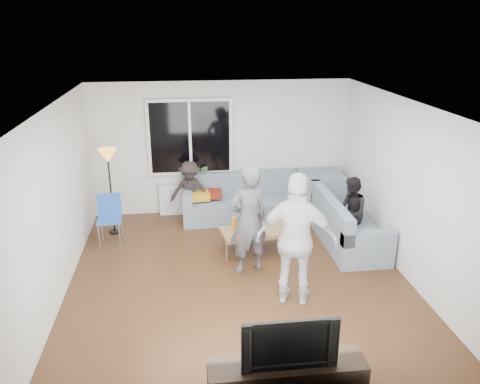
{
  "coord_description": "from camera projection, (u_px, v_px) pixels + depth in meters",
  "views": [
    {
      "loc": [
        -0.78,
        -6.34,
        3.68
      ],
      "look_at": [
        0.1,
        0.6,
        1.15
      ],
      "focal_mm": 35.91,
      "sensor_mm": 36.0,
      "label": 1
    }
  ],
  "objects": [
    {
      "name": "spectator_back",
      "position": [
        190.0,
        191.0,
        9.13
      ],
      "size": [
        0.83,
        0.57,
        1.18
      ],
      "primitive_type": "imported",
      "rotation": [
        0.0,
        0.0,
        -0.18
      ],
      "color": "black",
      "rests_on": "floor"
    },
    {
      "name": "window_mullion",
      "position": [
        190.0,
        138.0,
        9.12
      ],
      "size": [
        0.05,
        0.03,
        1.35
      ],
      "primitive_type": "cube",
      "color": "white",
      "rests_on": "window_frame"
    },
    {
      "name": "bottle_c",
      "position": [
        258.0,
        220.0,
        8.05
      ],
      "size": [
        0.07,
        0.07,
        0.21
      ],
      "primitive_type": "cylinder",
      "color": "black",
      "rests_on": "coffee_table"
    },
    {
      "name": "vase",
      "position": [
        186.0,
        180.0,
        9.38
      ],
      "size": [
        0.2,
        0.2,
        0.18
      ],
      "primitive_type": "imported",
      "rotation": [
        0.0,
        0.0,
        0.13
      ],
      "color": "silver",
      "rests_on": "radiator"
    },
    {
      "name": "tv_console",
      "position": [
        286.0,
        380.0,
        4.87
      ],
      "size": [
        1.6,
        0.4,
        0.44
      ],
      "primitive_type": "cube",
      "color": "#332519",
      "rests_on": "floor"
    },
    {
      "name": "cushion_yellow",
      "position": [
        199.0,
        196.0,
        9.13
      ],
      "size": [
        0.41,
        0.36,
        0.14
      ],
      "primitive_type": "cube",
      "rotation": [
        0.0,
        0.0,
        0.11
      ],
      "color": "gold",
      "rests_on": "sofa_back_section"
    },
    {
      "name": "spectator_right",
      "position": [
        351.0,
        212.0,
        8.09
      ],
      "size": [
        0.51,
        0.63,
        1.21
      ],
      "primitive_type": "imported",
      "rotation": [
        0.0,
        0.0,
        -1.67
      ],
      "color": "black",
      "rests_on": "floor"
    },
    {
      "name": "player_left",
      "position": [
        248.0,
        220.0,
        7.16
      ],
      "size": [
        0.71,
        0.57,
        1.7
      ],
      "primitive_type": "imported",
      "rotation": [
        0.0,
        0.0,
        3.44
      ],
      "color": "#49494D",
      "rests_on": "floor"
    },
    {
      "name": "ceiling",
      "position": [
        238.0,
        104.0,
        6.37
      ],
      "size": [
        5.0,
        5.5,
        0.04
      ],
      "primitive_type": "cube",
      "color": "white",
      "rests_on": "ground"
    },
    {
      "name": "pitcher",
      "position": [
        250.0,
        224.0,
        7.92
      ],
      "size": [
        0.17,
        0.17,
        0.17
      ],
      "primitive_type": "cylinder",
      "color": "maroon",
      "rests_on": "coffee_table"
    },
    {
      "name": "cushion_red",
      "position": [
        212.0,
        194.0,
        9.23
      ],
      "size": [
        0.38,
        0.33,
        0.13
      ],
      "primitive_type": "cube",
      "rotation": [
        0.0,
        0.0,
        -0.08
      ],
      "color": "maroon",
      "rests_on": "sofa_back_section"
    },
    {
      "name": "wall_front",
      "position": [
        277.0,
        305.0,
        4.23
      ],
      "size": [
        5.0,
        0.04,
        2.6
      ],
      "primitive_type": "cube",
      "color": "silver",
      "rests_on": "ground"
    },
    {
      "name": "bottle_b",
      "position": [
        249.0,
        226.0,
        7.74
      ],
      "size": [
        0.08,
        0.08,
        0.26
      ],
      "primitive_type": "cylinder",
      "color": "#198B1E",
      "rests_on": "coffee_table"
    },
    {
      "name": "window_frame",
      "position": [
        190.0,
        137.0,
        9.17
      ],
      "size": [
        1.62,
        0.06,
        1.47
      ],
      "primitive_type": "cube",
      "color": "white",
      "rests_on": "wall_back"
    },
    {
      "name": "wall_right",
      "position": [
        407.0,
        189.0,
        7.11
      ],
      "size": [
        0.04,
        5.5,
        2.6
      ],
      "primitive_type": "cube",
      "color": "silver",
      "rests_on": "ground"
    },
    {
      "name": "wall_left",
      "position": [
        55.0,
        205.0,
        6.52
      ],
      "size": [
        0.04,
        5.5,
        2.6
      ],
      "primitive_type": "cube",
      "color": "silver",
      "rests_on": "ground"
    },
    {
      "name": "sofa_back_section",
      "position": [
        242.0,
        198.0,
        9.27
      ],
      "size": [
        2.3,
        0.85,
        0.85
      ],
      "primitive_type": null,
      "color": "slate",
      "rests_on": "floor"
    },
    {
      "name": "floor",
      "position": [
        238.0,
        278.0,
        7.26
      ],
      "size": [
        5.0,
        5.5,
        0.04
      ],
      "primitive_type": "cube",
      "color": "#56351C",
      "rests_on": "ground"
    },
    {
      "name": "floor_lamp",
      "position": [
        111.0,
        192.0,
        8.52
      ],
      "size": [
        0.32,
        0.32,
        1.56
      ],
      "primitive_type": null,
      "color": "orange",
      "rests_on": "floor"
    },
    {
      "name": "player_right",
      "position": [
        297.0,
        240.0,
        6.35
      ],
      "size": [
        1.17,
        0.77,
        1.85
      ],
      "primitive_type": "imported",
      "rotation": [
        0.0,
        0.0,
        2.82
      ],
      "color": "silver",
      "rests_on": "floor"
    },
    {
      "name": "coffee_table",
      "position": [
        255.0,
        241.0,
        7.97
      ],
      "size": [
        1.17,
        0.75,
        0.4
      ],
      "primitive_type": "cube",
      "rotation": [
        0.0,
        0.0,
        0.14
      ],
      "color": "olive",
      "rests_on": "floor"
    },
    {
      "name": "potted_plant",
      "position": [
        203.0,
        175.0,
        9.38
      ],
      "size": [
        0.21,
        0.18,
        0.38
      ],
      "primitive_type": "imported",
      "rotation": [
        0.0,
        0.0,
        -0.04
      ],
      "color": "#396E2C",
      "rests_on": "radiator"
    },
    {
      "name": "television",
      "position": [
        288.0,
        340.0,
        4.7
      ],
      "size": [
        0.96,
        0.13,
        0.55
      ],
      "primitive_type": "imported",
      "color": "black",
      "rests_on": "tv_console"
    },
    {
      "name": "sofa_corner",
      "position": [
        320.0,
        194.0,
        9.45
      ],
      "size": [
        0.85,
        0.85,
        0.85
      ],
      "primitive_type": "cube",
      "color": "slate",
      "rests_on": "floor"
    },
    {
      "name": "side_chair",
      "position": [
        109.0,
        220.0,
        8.21
      ],
      "size": [
        0.41,
        0.41,
        0.86
      ],
      "primitive_type": null,
      "rotation": [
        0.0,
        0.0,
        0.04
      ],
      "color": "blue",
      "rests_on": "floor"
    },
    {
      "name": "sofa_right_section",
      "position": [
        348.0,
        220.0,
        8.23
      ],
      "size": [
        2.0,
        0.85,
        0.85
      ],
      "primitive_type": null,
      "rotation": [
        0.0,
        0.0,
        1.57
      ],
      "color": "slate",
      "rests_on": "floor"
    },
    {
      "name": "wall_back",
      "position": [
        221.0,
        148.0,
        9.4
      ],
      "size": [
        5.0,
        0.04,
        2.6
      ],
      "primitive_type": "cube",
      "color": "silver",
      "rests_on": "ground"
    },
    {
      "name": "window_glass",
      "position": [
        190.0,
        138.0,
        9.13
      ],
      "size": [
        1.5,
        0.02,
        1.35
      ],
      "primitive_type": "cube",
      "color": "black",
      "rests_on": "window_frame"
    },
    {
      "name": "bottle_a",
      "position": [
        234.0,
        223.0,
        7.9
      ],
      "size": [
        0.07,
        0.07,
        0.22
      ],
      "primitive_type": "cylinder",
      "color": "orange",
      "rests_on": "coffee_table"
    },
    {
      "name": "radiator",
      "position": [
        192.0,
        198.0,
        9.55
      ],
      "size": [
        1.3,
        0.12,
        0.62
      ],
      "primitive_type": "cube",
      "color": "silver",
      "rests_on": "floor"
    }
  ]
}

